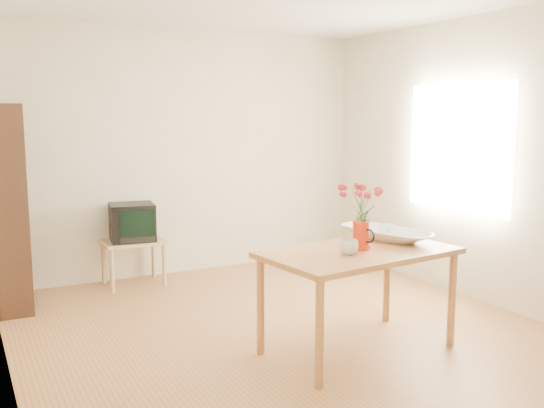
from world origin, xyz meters
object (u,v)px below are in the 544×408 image
pitcher (361,236)px  table (359,261)px  television (132,221)px  bowl (387,209)px  mug (349,247)px

pitcher → table: bearing=-153.6°
pitcher → television: (-1.02, 2.44, -0.19)m
bowl → television: 2.68m
mug → television: bearing=-112.2°
mug → bowl: bearing=166.8°
table → television: size_ratio=3.06×
mug → bowl: (0.55, 0.28, 0.19)m
mug → bowl: bowl is taller
pitcher → television: pitcher is taller
table → mug: (-0.14, -0.08, 0.13)m
pitcher → mug: (-0.17, -0.10, -0.04)m
table → mug: 0.21m
pitcher → bowl: (0.37, 0.18, 0.15)m
pitcher → bowl: bowl is taller
table → bowl: bowl is taller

